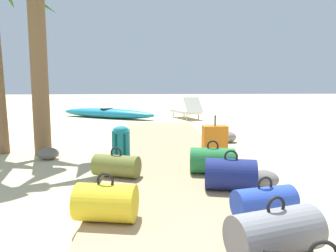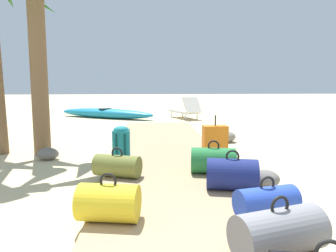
{
  "view_description": "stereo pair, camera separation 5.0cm",
  "coord_description": "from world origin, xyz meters",
  "px_view_note": "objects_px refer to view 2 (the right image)",
  "views": [
    {
      "loc": [
        -0.31,
        -0.89,
        1.38
      ],
      "look_at": [
        0.04,
        5.0,
        0.55
      ],
      "focal_mm": 34.06,
      "sensor_mm": 36.0,
      "label": 1
    },
    {
      "loc": [
        -0.36,
        -0.89,
        1.38
      ],
      "look_at": [
        0.04,
        5.0,
        0.55
      ],
      "focal_mm": 34.06,
      "sensor_mm": 36.0,
      "label": 2
    }
  ],
  "objects_px": {
    "lounge_chair": "(186,110)",
    "suitcase_orange": "(215,142)",
    "backpack_teal": "(121,141)",
    "kayak": "(105,113)",
    "duffel_bag_grey": "(278,232)",
    "duffel_bag_navy": "(232,174)",
    "duffel_bag_green": "(213,161)",
    "duffel_bag_olive": "(117,166)",
    "palm_tree_near_left": "(33,1)",
    "duffel_bag_yellow": "(109,203)",
    "duffel_bag_blue": "(267,201)"
  },
  "relations": [
    {
      "from": "duffel_bag_navy",
      "to": "suitcase_orange",
      "type": "relative_size",
      "value": 0.91
    },
    {
      "from": "duffel_bag_yellow",
      "to": "lounge_chair",
      "type": "xyz_separation_m",
      "value": [
        1.82,
        8.82,
        0.07
      ]
    },
    {
      "from": "duffel_bag_green",
      "to": "duffel_bag_olive",
      "type": "bearing_deg",
      "value": -176.84
    },
    {
      "from": "suitcase_orange",
      "to": "duffel_bag_grey",
      "type": "height_order",
      "value": "suitcase_orange"
    },
    {
      "from": "palm_tree_near_left",
      "to": "suitcase_orange",
      "type": "bearing_deg",
      "value": -15.45
    },
    {
      "from": "duffel_bag_yellow",
      "to": "kayak",
      "type": "bearing_deg",
      "value": 97.36
    },
    {
      "from": "duffel_bag_olive",
      "to": "backpack_teal",
      "type": "distance_m",
      "value": 1.07
    },
    {
      "from": "duffel_bag_green",
      "to": "kayak",
      "type": "bearing_deg",
      "value": 107.81
    },
    {
      "from": "duffel_bag_navy",
      "to": "suitcase_orange",
      "type": "bearing_deg",
      "value": 85.13
    },
    {
      "from": "palm_tree_near_left",
      "to": "kayak",
      "type": "height_order",
      "value": "palm_tree_near_left"
    },
    {
      "from": "suitcase_orange",
      "to": "duffel_bag_grey",
      "type": "bearing_deg",
      "value": -93.25
    },
    {
      "from": "duffel_bag_grey",
      "to": "backpack_teal",
      "type": "height_order",
      "value": "backpack_teal"
    },
    {
      "from": "backpack_teal",
      "to": "duffel_bag_olive",
      "type": "bearing_deg",
      "value": -88.69
    },
    {
      "from": "palm_tree_near_left",
      "to": "duffel_bag_olive",
      "type": "bearing_deg",
      "value": -49.04
    },
    {
      "from": "duffel_bag_grey",
      "to": "backpack_teal",
      "type": "xyz_separation_m",
      "value": [
        -1.41,
        3.14,
        0.11
      ]
    },
    {
      "from": "duffel_bag_navy",
      "to": "backpack_teal",
      "type": "height_order",
      "value": "backpack_teal"
    },
    {
      "from": "duffel_bag_navy",
      "to": "duffel_bag_green",
      "type": "height_order",
      "value": "duffel_bag_navy"
    },
    {
      "from": "duffel_bag_green",
      "to": "lounge_chair",
      "type": "height_order",
      "value": "lounge_chair"
    },
    {
      "from": "duffel_bag_navy",
      "to": "palm_tree_near_left",
      "type": "distance_m",
      "value": 4.68
    },
    {
      "from": "duffel_bag_navy",
      "to": "backpack_teal",
      "type": "relative_size",
      "value": 1.2
    },
    {
      "from": "duffel_bag_olive",
      "to": "backpack_teal",
      "type": "height_order",
      "value": "backpack_teal"
    },
    {
      "from": "duffel_bag_navy",
      "to": "duffel_bag_yellow",
      "type": "relative_size",
      "value": 1.09
    },
    {
      "from": "duffel_bag_olive",
      "to": "duffel_bag_yellow",
      "type": "bearing_deg",
      "value": -88.12
    },
    {
      "from": "suitcase_orange",
      "to": "lounge_chair",
      "type": "xyz_separation_m",
      "value": [
        0.3,
        6.43,
        -0.03
      ]
    },
    {
      "from": "duffel_bag_navy",
      "to": "lounge_chair",
      "type": "xyz_separation_m",
      "value": [
        0.44,
        8.04,
        0.06
      ]
    },
    {
      "from": "duffel_bag_grey",
      "to": "lounge_chair",
      "type": "relative_size",
      "value": 0.47
    },
    {
      "from": "duffel_bag_navy",
      "to": "duffel_bag_green",
      "type": "xyz_separation_m",
      "value": [
        -0.08,
        0.7,
        -0.01
      ]
    },
    {
      "from": "duffel_bag_navy",
      "to": "duffel_bag_olive",
      "type": "height_order",
      "value": "duffel_bag_navy"
    },
    {
      "from": "duffel_bag_blue",
      "to": "backpack_teal",
      "type": "height_order",
      "value": "backpack_teal"
    },
    {
      "from": "duffel_bag_yellow",
      "to": "suitcase_orange",
      "type": "distance_m",
      "value": 2.83
    },
    {
      "from": "duffel_bag_green",
      "to": "duffel_bag_grey",
      "type": "bearing_deg",
      "value": -88.85
    },
    {
      "from": "duffel_bag_navy",
      "to": "duffel_bag_olive",
      "type": "xyz_separation_m",
      "value": [
        -1.43,
        0.63,
        -0.04
      ]
    },
    {
      "from": "duffel_bag_blue",
      "to": "kayak",
      "type": "xyz_separation_m",
      "value": [
        -2.72,
        9.23,
        -0.04
      ]
    },
    {
      "from": "duffel_bag_blue",
      "to": "duffel_bag_grey",
      "type": "xyz_separation_m",
      "value": [
        -0.18,
        -0.7,
        0.03
      ]
    },
    {
      "from": "duffel_bag_grey",
      "to": "lounge_chair",
      "type": "xyz_separation_m",
      "value": [
        0.47,
        9.49,
        0.07
      ]
    },
    {
      "from": "duffel_bag_olive",
      "to": "lounge_chair",
      "type": "height_order",
      "value": "lounge_chair"
    },
    {
      "from": "palm_tree_near_left",
      "to": "lounge_chair",
      "type": "relative_size",
      "value": 2.29
    },
    {
      "from": "duffel_bag_grey",
      "to": "kayak",
      "type": "bearing_deg",
      "value": 104.35
    },
    {
      "from": "backpack_teal",
      "to": "kayak",
      "type": "xyz_separation_m",
      "value": [
        -1.13,
        6.79,
        -0.19
      ]
    },
    {
      "from": "duffel_bag_blue",
      "to": "duffel_bag_grey",
      "type": "relative_size",
      "value": 0.85
    },
    {
      "from": "duffel_bag_olive",
      "to": "kayak",
      "type": "xyz_separation_m",
      "value": [
        -1.15,
        7.85,
        -0.05
      ]
    },
    {
      "from": "duffel_bag_blue",
      "to": "palm_tree_near_left",
      "type": "distance_m",
      "value": 5.23
    },
    {
      "from": "duffel_bag_yellow",
      "to": "duffel_bag_blue",
      "type": "bearing_deg",
      "value": 0.97
    },
    {
      "from": "palm_tree_near_left",
      "to": "kayak",
      "type": "relative_size",
      "value": 0.95
    },
    {
      "from": "duffel_bag_yellow",
      "to": "kayak",
      "type": "height_order",
      "value": "duffel_bag_yellow"
    },
    {
      "from": "duffel_bag_blue",
      "to": "backpack_teal",
      "type": "relative_size",
      "value": 1.18
    },
    {
      "from": "duffel_bag_navy",
      "to": "duffel_bag_yellow",
      "type": "distance_m",
      "value": 1.59
    },
    {
      "from": "duffel_bag_olive",
      "to": "duffel_bag_grey",
      "type": "bearing_deg",
      "value": -56.2
    },
    {
      "from": "palm_tree_near_left",
      "to": "duffel_bag_blue",
      "type": "bearing_deg",
      "value": -45.51
    },
    {
      "from": "lounge_chair",
      "to": "suitcase_orange",
      "type": "bearing_deg",
      "value": -92.67
    }
  ]
}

